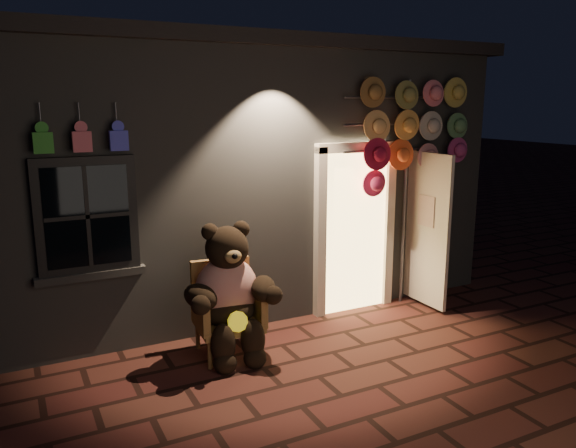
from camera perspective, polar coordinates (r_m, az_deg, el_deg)
ground at (r=5.80m, az=3.18°, el=-15.24°), size 60.00×60.00×0.00m
shop_building at (r=8.87m, az=-9.74°, el=6.01°), size 7.30×5.95×3.51m
wicker_armchair at (r=6.17m, az=-6.31°, el=-8.46°), size 0.73×0.67×1.00m
teddy_bear at (r=5.99m, az=-5.98°, el=-6.97°), size 1.08×0.86×1.48m
hat_rack at (r=7.41m, az=12.68°, el=9.28°), size 1.90×0.22×2.98m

